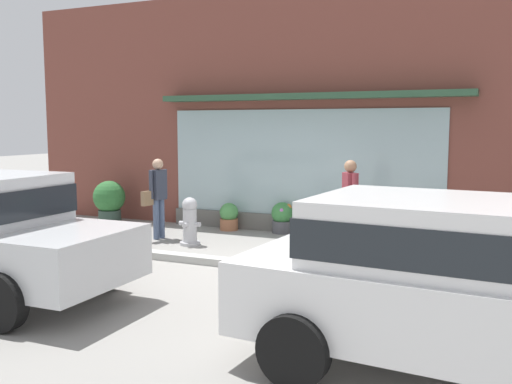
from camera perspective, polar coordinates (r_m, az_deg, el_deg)
The scene contains 11 objects.
ground_plane at distance 9.35m, azimuth -0.81°, elevation -7.26°, with size 60.00×60.00×0.00m, color gray.
curb_strip at distance 9.16m, azimuth -1.34°, elevation -7.17°, with size 14.00×0.24×0.12m, color #B2B2AD.
storefront at distance 12.05m, azimuth 5.55°, elevation 7.70°, with size 14.00×0.81×5.05m.
fire_hydrant at distance 10.87m, azimuth -6.58°, elevation -2.90°, with size 0.44×0.41×0.91m.
pedestrian_with_handbag at distance 11.49m, azimuth -9.75°, elevation -0.11°, with size 0.29×0.62×1.59m.
pedestrian_passerby at distance 10.27m, azimuth 9.30°, elevation -0.67°, with size 0.33×0.40×1.64m.
parked_car_white at distance 5.43m, azimuth 19.21°, elevation -8.03°, with size 4.15×2.19×1.60m.
potted_plant_near_hydrant at distance 12.38m, azimuth -2.70°, elevation -2.44°, with size 0.40×0.40×0.59m.
potted_plant_trailing_edge at distance 12.04m, azimuth 2.64°, elevation -2.53°, with size 0.46×0.46×0.65m.
potted_plant_window_center at distance 13.69m, azimuth -14.35°, elevation -0.76°, with size 0.74×0.74×0.97m.
potted_plant_window_left at distance 11.10m, azimuth 12.48°, elevation -3.53°, with size 0.41×0.41×0.63m.
Camera 1 is at (3.79, -8.25, 2.25)m, focal length 40.32 mm.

